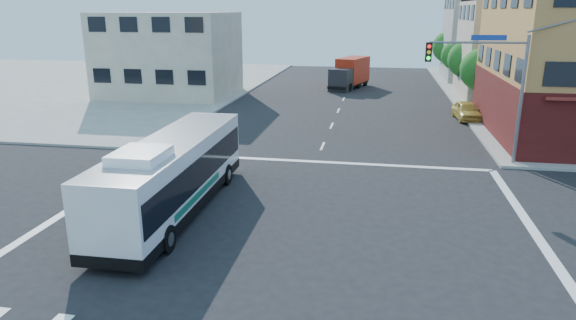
# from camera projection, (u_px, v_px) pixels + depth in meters

# --- Properties ---
(ground) EXTENTS (120.00, 120.00, 0.00)m
(ground) POSITION_uv_depth(u_px,v_px,m) (285.00, 230.00, 19.95)
(ground) COLOR black
(ground) RESTS_ON ground
(sidewalk_nw) EXTENTS (50.00, 50.00, 0.15)m
(sidewalk_nw) POSITION_uv_depth(u_px,v_px,m) (41.00, 84.00, 58.89)
(sidewalk_nw) COLOR gray
(sidewalk_nw) RESTS_ON ground
(building_east_near) EXTENTS (12.06, 10.06, 9.00)m
(building_east_near) POSITION_uv_depth(u_px,v_px,m) (529.00, 51.00, 47.91)
(building_east_near) COLOR #C5B096
(building_east_near) RESTS_ON ground
(building_east_far) EXTENTS (12.06, 10.06, 10.00)m
(building_east_far) POSITION_uv_depth(u_px,v_px,m) (498.00, 38.00, 60.99)
(building_east_far) COLOR gray
(building_east_far) RESTS_ON ground
(building_west) EXTENTS (12.06, 10.06, 8.00)m
(building_west) POSITION_uv_depth(u_px,v_px,m) (169.00, 55.00, 50.01)
(building_west) COLOR beige
(building_west) RESTS_ON ground
(signal_mast_ne) EXTENTS (7.91, 1.13, 8.07)m
(signal_mast_ne) POSITION_uv_depth(u_px,v_px,m) (490.00, 74.00, 27.04)
(signal_mast_ne) COLOR slate
(signal_mast_ne) RESTS_ON ground
(street_tree_a) EXTENTS (3.60, 3.60, 5.53)m
(street_tree_a) POSITION_uv_depth(u_px,v_px,m) (483.00, 67.00, 43.30)
(street_tree_a) COLOR #3D2516
(street_tree_a) RESTS_ON ground
(street_tree_b) EXTENTS (3.80, 3.80, 5.79)m
(street_tree_b) POSITION_uv_depth(u_px,v_px,m) (469.00, 57.00, 50.81)
(street_tree_b) COLOR #3D2516
(street_tree_b) RESTS_ON ground
(street_tree_c) EXTENTS (3.40, 3.40, 5.29)m
(street_tree_c) POSITION_uv_depth(u_px,v_px,m) (457.00, 53.00, 58.45)
(street_tree_c) COLOR #3D2516
(street_tree_c) RESTS_ON ground
(street_tree_d) EXTENTS (4.00, 4.00, 6.03)m
(street_tree_d) POSITION_uv_depth(u_px,v_px,m) (449.00, 45.00, 65.89)
(street_tree_d) COLOR #3D2516
(street_tree_d) RESTS_ON ground
(transit_bus) EXTENTS (2.70, 11.69, 3.45)m
(transit_bus) POSITION_uv_depth(u_px,v_px,m) (174.00, 173.00, 21.36)
(transit_bus) COLOR black
(transit_bus) RESTS_ON ground
(box_truck) EXTENTS (4.16, 7.48, 3.24)m
(box_truck) POSITION_uv_depth(u_px,v_px,m) (350.00, 74.00, 55.58)
(box_truck) COLOR #222227
(box_truck) RESTS_ON ground
(parked_car) EXTENTS (2.02, 4.26, 1.41)m
(parked_car) POSITION_uv_depth(u_px,v_px,m) (466.00, 111.00, 39.85)
(parked_car) COLOR gold
(parked_car) RESTS_ON ground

